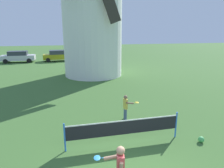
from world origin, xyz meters
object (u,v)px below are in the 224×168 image
(tennis_net, at_px, (124,128))
(parked_car_mustard, at_px, (58,55))
(player_far, at_px, (126,106))
(stray_ball, at_px, (201,139))
(windmill, at_px, (92,5))
(parked_car_silver, at_px, (18,56))

(tennis_net, height_order, parked_car_mustard, parked_car_mustard)
(tennis_net, relative_size, player_far, 3.60)
(player_far, bearing_deg, stray_ball, -50.17)
(parked_car_mustard, bearing_deg, windmill, -70.99)
(tennis_net, bearing_deg, windmill, 87.00)
(player_far, bearing_deg, parked_car_mustard, 99.91)
(windmill, height_order, stray_ball, windmill)
(player_far, distance_m, parked_car_mustard, 21.74)
(windmill, xyz_separation_m, tennis_net, (-0.67, -12.85, -5.91))
(player_far, relative_size, parked_car_silver, 0.28)
(stray_ball, height_order, parked_car_silver, parked_car_silver)
(windmill, relative_size, parked_car_silver, 2.98)
(player_far, bearing_deg, parked_car_silver, 113.07)
(tennis_net, relative_size, parked_car_silver, 1.02)
(player_far, relative_size, stray_ball, 5.29)
(tennis_net, xyz_separation_m, stray_ball, (3.01, -0.60, -0.56))
(stray_ball, bearing_deg, tennis_net, 168.64)
(tennis_net, height_order, stray_ball, tennis_net)
(windmill, bearing_deg, player_far, -89.70)
(tennis_net, xyz_separation_m, parked_car_mustard, (-3.01, 23.55, 0.13))
(stray_ball, xyz_separation_m, parked_car_silver, (-11.39, 24.13, 0.69))
(player_far, xyz_separation_m, parked_car_mustard, (-3.74, 21.42, 0.10))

